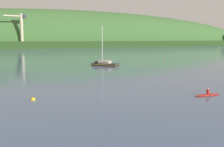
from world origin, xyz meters
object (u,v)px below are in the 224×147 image
at_px(sailboat_midwater_white, 102,65).
at_px(canoe_with_paddler, 208,95).
at_px(mooring_buoy_foreground, 33,100).
at_px(mooring_buoy_midchannel, 165,61).
at_px(dockside_crane, 21,32).

bearing_deg(sailboat_midwater_white, canoe_with_paddler, 136.22).
height_order(canoe_with_paddler, mooring_buoy_foreground, canoe_with_paddler).
bearing_deg(mooring_buoy_midchannel, canoe_with_paddler, -121.62).
height_order(dockside_crane, canoe_with_paddler, dockside_crane).
bearing_deg(mooring_buoy_midchannel, sailboat_midwater_white, -168.96).
bearing_deg(dockside_crane, mooring_buoy_foreground, 81.58).
height_order(canoe_with_paddler, mooring_buoy_midchannel, canoe_with_paddler).
xyz_separation_m(sailboat_midwater_white, canoe_with_paddler, (-3.32, -37.51, -0.07)).
xyz_separation_m(dockside_crane, mooring_buoy_midchannel, (23.88, -128.44, -11.50)).
xyz_separation_m(mooring_buoy_foreground, mooring_buoy_midchannel, (44.25, 35.15, 0.00)).
relative_size(dockside_crane, mooring_buoy_foreground, 39.55).
distance_m(dockside_crane, mooring_buoy_midchannel, 131.14).
height_order(mooring_buoy_foreground, mooring_buoy_midchannel, mooring_buoy_foreground).
bearing_deg(sailboat_midwater_white, mooring_buoy_foreground, 105.99).
distance_m(sailboat_midwater_white, mooring_buoy_midchannel, 22.90).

